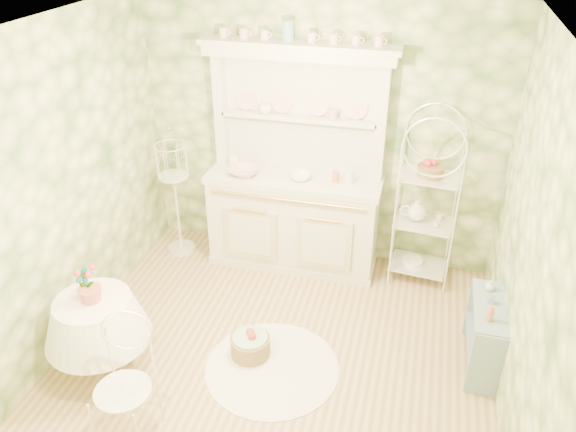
% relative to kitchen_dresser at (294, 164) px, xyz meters
% --- Properties ---
extents(floor, '(3.60, 3.60, 0.00)m').
position_rel_kitchen_dresser_xyz_m(floor, '(0.20, -1.52, -1.15)').
color(floor, tan).
rests_on(floor, ground).
extents(ceiling, '(3.60, 3.60, 0.00)m').
position_rel_kitchen_dresser_xyz_m(ceiling, '(0.20, -1.52, 1.56)').
color(ceiling, white).
rests_on(ceiling, floor).
extents(wall_left, '(3.60, 3.60, 0.00)m').
position_rel_kitchen_dresser_xyz_m(wall_left, '(-1.60, -1.52, 0.21)').
color(wall_left, beige).
rests_on(wall_left, floor).
extents(wall_right, '(3.60, 3.60, 0.00)m').
position_rel_kitchen_dresser_xyz_m(wall_right, '(2.00, -1.52, 0.21)').
color(wall_right, beige).
rests_on(wall_right, floor).
extents(wall_back, '(3.60, 3.60, 0.00)m').
position_rel_kitchen_dresser_xyz_m(wall_back, '(0.20, 0.28, 0.21)').
color(wall_back, beige).
rests_on(wall_back, floor).
extents(wall_front, '(3.60, 3.60, 0.00)m').
position_rel_kitchen_dresser_xyz_m(wall_front, '(0.20, -3.32, 0.21)').
color(wall_front, beige).
rests_on(wall_front, floor).
extents(kitchen_dresser, '(1.87, 0.61, 2.29)m').
position_rel_kitchen_dresser_xyz_m(kitchen_dresser, '(0.00, 0.00, 0.00)').
color(kitchen_dresser, silver).
rests_on(kitchen_dresser, floor).
extents(bakers_rack, '(0.64, 0.49, 1.91)m').
position_rel_kitchen_dresser_xyz_m(bakers_rack, '(1.30, 0.03, -0.19)').
color(bakers_rack, white).
rests_on(bakers_rack, floor).
extents(side_shelf, '(0.36, 0.77, 0.64)m').
position_rel_kitchen_dresser_xyz_m(side_shelf, '(1.88, -1.10, -0.83)').
color(side_shelf, '#809AB1').
rests_on(side_shelf, floor).
extents(round_table, '(0.69, 0.69, 0.60)m').
position_rel_kitchen_dresser_xyz_m(round_table, '(-1.14, -1.94, -0.85)').
color(round_table, white).
rests_on(round_table, floor).
extents(cafe_chair, '(0.52, 0.52, 0.93)m').
position_rel_kitchen_dresser_xyz_m(cafe_chair, '(-0.61, -2.49, -0.68)').
color(cafe_chair, white).
rests_on(cafe_chair, floor).
extents(birdcage_stand, '(0.35, 0.35, 1.49)m').
position_rel_kitchen_dresser_xyz_m(birdcage_stand, '(-1.26, -0.10, -0.40)').
color(birdcage_stand, white).
rests_on(birdcage_stand, floor).
extents(floor_basket, '(0.40, 0.40, 0.21)m').
position_rel_kitchen_dresser_xyz_m(floor_basket, '(-0.01, -1.48, -1.04)').
color(floor_basket, '#936D46').
rests_on(floor_basket, floor).
extents(lace_rug, '(1.49, 1.49, 0.01)m').
position_rel_kitchen_dresser_xyz_m(lace_rug, '(0.21, -1.60, -1.14)').
color(lace_rug, white).
rests_on(lace_rug, floor).
extents(bowl_floral, '(0.30, 0.30, 0.07)m').
position_rel_kitchen_dresser_xyz_m(bowl_floral, '(-0.49, -0.08, -0.13)').
color(bowl_floral, white).
rests_on(bowl_floral, kitchen_dresser).
extents(bowl_white, '(0.25, 0.25, 0.07)m').
position_rel_kitchen_dresser_xyz_m(bowl_white, '(0.08, -0.05, -0.13)').
color(bowl_white, white).
rests_on(bowl_white, kitchen_dresser).
extents(cup_left, '(0.13, 0.13, 0.10)m').
position_rel_kitchen_dresser_xyz_m(cup_left, '(-0.33, 0.16, 0.47)').
color(cup_left, white).
rests_on(cup_left, kitchen_dresser).
extents(cup_right, '(0.11, 0.11, 0.10)m').
position_rel_kitchen_dresser_xyz_m(cup_right, '(0.34, 0.16, 0.47)').
color(cup_right, white).
rests_on(cup_right, kitchen_dresser).
extents(potted_geranium, '(0.17, 0.14, 0.29)m').
position_rel_kitchen_dresser_xyz_m(potted_geranium, '(-1.17, -1.93, -0.30)').
color(potted_geranium, '#3F7238').
rests_on(potted_geranium, round_table).
extents(bottle_amber, '(0.06, 0.06, 0.15)m').
position_rel_kitchen_dresser_xyz_m(bottle_amber, '(1.86, -1.29, -0.46)').
color(bottle_amber, '#C16646').
rests_on(bottle_amber, side_shelf).
extents(bottle_blue, '(0.05, 0.05, 0.10)m').
position_rel_kitchen_dresser_xyz_m(bottle_blue, '(1.88, -1.07, -0.49)').
color(bottle_blue, '#6D9AB9').
rests_on(bottle_blue, side_shelf).
extents(bottle_glass, '(0.09, 0.09, 0.10)m').
position_rel_kitchen_dresser_xyz_m(bottle_glass, '(1.88, -0.89, -0.50)').
color(bottle_glass, silver).
rests_on(bottle_glass, side_shelf).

